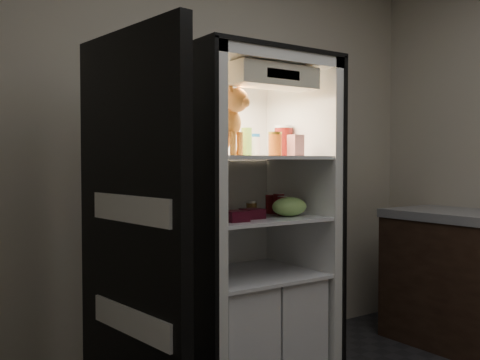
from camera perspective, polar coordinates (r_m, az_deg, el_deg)
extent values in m
plane|color=#AFA392|center=(3.49, -3.51, 3.48)|extent=(3.60, 0.00, 3.60)
cube|color=white|center=(3.39, -2.35, -3.66)|extent=(0.85, 0.06, 1.85)
cube|color=white|center=(2.92, -5.55, -4.60)|extent=(0.06, 0.70, 1.85)
cube|color=white|center=(3.37, 6.29, -3.71)|extent=(0.06, 0.70, 1.85)
cube|color=white|center=(3.16, 0.81, 12.22)|extent=(0.85, 0.70, 0.06)
cube|color=black|center=(2.90, -6.28, -4.65)|extent=(0.02, 0.72, 1.87)
cube|color=black|center=(3.40, 6.82, -3.66)|extent=(0.02, 0.72, 1.87)
cube|color=black|center=(3.17, 0.81, 12.97)|extent=(0.90, 0.72, 0.02)
cube|color=white|center=(3.08, 1.13, 2.38)|extent=(0.73, 0.62, 0.02)
cube|color=white|center=(3.10, 1.12, -4.10)|extent=(0.73, 0.62, 0.02)
cube|color=white|center=(3.12, -1.58, -14.95)|extent=(0.34, 0.58, 0.48)
cube|color=white|center=(3.32, 3.64, -13.92)|extent=(0.34, 0.58, 0.48)
cube|color=white|center=(3.15, 1.12, -10.07)|extent=(0.73, 0.62, 0.02)
cube|color=beige|center=(2.95, 3.57, 10.97)|extent=(0.52, 0.18, 0.12)
cube|color=black|center=(2.89, 4.63, 11.17)|extent=(0.22, 0.01, 0.05)
cube|color=black|center=(2.48, -11.60, -5.79)|extent=(0.16, 0.87, 1.85)
cube|color=white|center=(2.50, -11.14, -14.51)|extent=(0.14, 0.64, 0.12)
cube|color=white|center=(2.41, -11.23, -3.03)|extent=(0.14, 0.64, 0.12)
ellipsoid|color=#C36719|center=(2.98, -2.98, 4.50)|extent=(0.27, 0.30, 0.21)
ellipsoid|color=#C36719|center=(2.93, -1.43, 6.10)|extent=(0.20, 0.20, 0.18)
sphere|color=orange|center=(2.90, -0.39, 8.51)|extent=(0.17, 0.17, 0.13)
sphere|color=orange|center=(2.87, 0.52, 8.28)|extent=(0.07, 0.07, 0.06)
cone|color=orange|center=(2.88, -1.01, 9.85)|extent=(0.07, 0.07, 0.06)
cone|color=orange|center=(2.95, -0.10, 9.68)|extent=(0.07, 0.07, 0.06)
cylinder|color=#C36719|center=(2.86, -0.75, 3.91)|extent=(0.03, 0.03, 0.13)
cylinder|color=#C36719|center=(2.91, -0.03, 3.87)|extent=(0.03, 0.03, 0.13)
cylinder|color=#C36719|center=(3.01, -0.36, 2.92)|extent=(0.19, 0.19, 0.03)
cylinder|color=green|center=(3.12, 0.70, 3.95)|extent=(0.06, 0.06, 0.15)
cylinder|color=green|center=(3.12, 0.70, 5.47)|extent=(0.06, 0.06, 0.01)
cylinder|color=white|center=(3.24, 1.28, 3.57)|extent=(0.10, 0.10, 0.12)
cylinder|color=blue|center=(3.24, 1.28, 4.77)|extent=(0.10, 0.10, 0.02)
cylinder|color=maroon|center=(3.12, 3.76, 3.72)|extent=(0.08, 0.08, 0.13)
cylinder|color=#AD982E|center=(3.12, 3.77, 5.01)|extent=(0.08, 0.08, 0.01)
cylinder|color=maroon|center=(3.33, 4.65, 4.04)|extent=(0.11, 0.11, 0.18)
cylinder|color=white|center=(3.34, 4.66, 5.68)|extent=(0.11, 0.11, 0.01)
cube|color=silver|center=(3.12, 5.96, 3.68)|extent=(0.07, 0.07, 0.12)
cylinder|color=black|center=(3.29, 3.29, -2.58)|extent=(0.06, 0.06, 0.11)
cylinder|color=#B2B2B2|center=(3.28, 3.29, -1.55)|extent=(0.06, 0.06, 0.00)
cylinder|color=black|center=(3.25, 4.16, -2.56)|extent=(0.07, 0.07, 0.12)
cylinder|color=#B2B2B2|center=(3.24, 4.16, -1.44)|extent=(0.07, 0.07, 0.00)
cylinder|color=black|center=(3.16, 4.59, -2.79)|extent=(0.06, 0.06, 0.11)
cylinder|color=#B2B2B2|center=(3.16, 4.59, -1.76)|extent=(0.06, 0.06, 0.00)
cylinder|color=brown|center=(3.11, 1.23, -3.18)|extent=(0.06, 0.06, 0.08)
cylinder|color=#B2B2B2|center=(3.11, 1.23, -2.38)|extent=(0.06, 0.06, 0.01)
ellipsoid|color=#81BF59|center=(3.13, 5.30, -2.84)|extent=(0.22, 0.16, 0.11)
cube|color=#470B17|center=(2.84, -0.51, -3.88)|extent=(0.12, 0.12, 0.06)
cube|color=#470B17|center=(2.99, 1.33, -3.60)|extent=(0.11, 0.11, 0.06)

